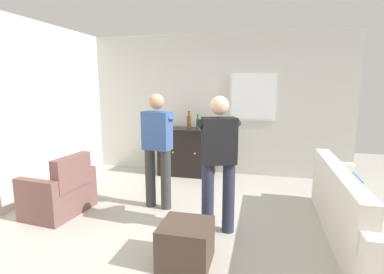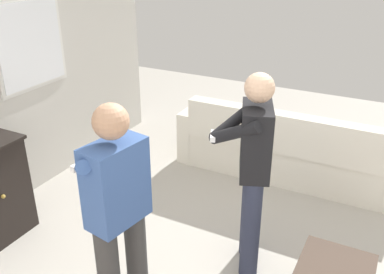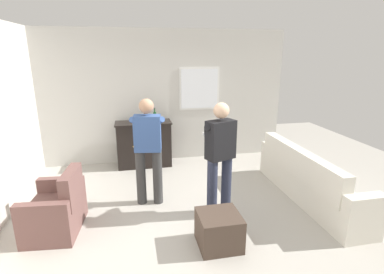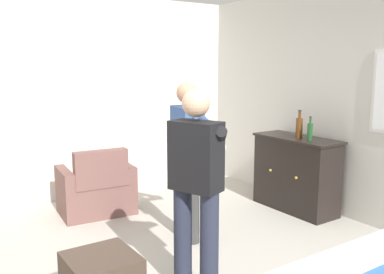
{
  "view_description": "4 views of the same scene",
  "coord_description": "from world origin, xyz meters",
  "px_view_note": "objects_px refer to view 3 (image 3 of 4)",
  "views": [
    {
      "loc": [
        0.92,
        -3.36,
        1.81
      ],
      "look_at": [
        0.02,
        0.4,
        1.13
      ],
      "focal_mm": 28.0,
      "sensor_mm": 36.0,
      "label": 1
    },
    {
      "loc": [
        -2.35,
        -0.82,
        2.53
      ],
      "look_at": [
        0.17,
        0.49,
        1.21
      ],
      "focal_mm": 40.0,
      "sensor_mm": 36.0,
      "label": 2
    },
    {
      "loc": [
        -0.78,
        -3.75,
        2.35
      ],
      "look_at": [
        0.06,
        0.25,
        1.17
      ],
      "focal_mm": 28.0,
      "sensor_mm": 36.0,
      "label": 3
    },
    {
      "loc": [
        3.12,
        -1.77,
        1.87
      ],
      "look_at": [
        -0.0,
        0.33,
        1.22
      ],
      "focal_mm": 40.0,
      "sensor_mm": 36.0,
      "label": 4
    }
  ],
  "objects_px": {
    "bottle_wine_green": "(155,117)",
    "person_standing_left": "(148,147)",
    "sideboard_cabinet": "(144,144)",
    "person_standing_right": "(220,154)",
    "armchair": "(57,211)",
    "ottoman": "(219,230)",
    "couch": "(307,181)",
    "bottle_liquor_amber": "(146,116)"
  },
  "relations": [
    {
      "from": "bottle_wine_green",
      "to": "person_standing_left",
      "type": "relative_size",
      "value": 0.17
    },
    {
      "from": "sideboard_cabinet",
      "to": "bottle_wine_green",
      "type": "bearing_deg",
      "value": -12.0
    },
    {
      "from": "bottle_wine_green",
      "to": "person_standing_right",
      "type": "xyz_separation_m",
      "value": [
        0.73,
        -2.16,
        -0.13
      ]
    },
    {
      "from": "armchair",
      "to": "bottle_wine_green",
      "type": "relative_size",
      "value": 3.21
    },
    {
      "from": "armchair",
      "to": "ottoman",
      "type": "xyz_separation_m",
      "value": [
        2.03,
        -0.77,
        -0.07
      ]
    },
    {
      "from": "person_standing_left",
      "to": "armchair",
      "type": "bearing_deg",
      "value": -157.37
    },
    {
      "from": "armchair",
      "to": "person_standing_right",
      "type": "distance_m",
      "value": 2.34
    },
    {
      "from": "couch",
      "to": "person_standing_left",
      "type": "height_order",
      "value": "person_standing_left"
    },
    {
      "from": "bottle_wine_green",
      "to": "ottoman",
      "type": "distance_m",
      "value": 3.06
    },
    {
      "from": "couch",
      "to": "person_standing_right",
      "type": "distance_m",
      "value": 1.66
    },
    {
      "from": "couch",
      "to": "armchair",
      "type": "distance_m",
      "value": 3.78
    },
    {
      "from": "person_standing_right",
      "to": "bottle_wine_green",
      "type": "bearing_deg",
      "value": 108.59
    },
    {
      "from": "sideboard_cabinet",
      "to": "bottle_wine_green",
      "type": "distance_m",
      "value": 0.63
    },
    {
      "from": "bottle_liquor_amber",
      "to": "person_standing_right",
      "type": "distance_m",
      "value": 2.35
    },
    {
      "from": "bottle_liquor_amber",
      "to": "person_standing_left",
      "type": "bearing_deg",
      "value": -92.38
    },
    {
      "from": "ottoman",
      "to": "person_standing_right",
      "type": "bearing_deg",
      "value": 73.78
    },
    {
      "from": "bottle_liquor_amber",
      "to": "person_standing_right",
      "type": "relative_size",
      "value": 0.21
    },
    {
      "from": "bottle_wine_green",
      "to": "person_standing_right",
      "type": "relative_size",
      "value": 0.17
    },
    {
      "from": "ottoman",
      "to": "bottle_wine_green",
      "type": "bearing_deg",
      "value": 100.02
    },
    {
      "from": "bottle_wine_green",
      "to": "bottle_liquor_amber",
      "type": "xyz_separation_m",
      "value": [
        -0.18,
        0.01,
        0.03
      ]
    },
    {
      "from": "bottle_liquor_amber",
      "to": "bottle_wine_green",
      "type": "bearing_deg",
      "value": -2.74
    },
    {
      "from": "person_standing_left",
      "to": "ottoman",
      "type": "bearing_deg",
      "value": -59.72
    },
    {
      "from": "person_standing_left",
      "to": "bottle_liquor_amber",
      "type": "bearing_deg",
      "value": 87.62
    },
    {
      "from": "bottle_liquor_amber",
      "to": "person_standing_left",
      "type": "relative_size",
      "value": 0.21
    },
    {
      "from": "couch",
      "to": "person_standing_left",
      "type": "distance_m",
      "value": 2.61
    },
    {
      "from": "ottoman",
      "to": "person_standing_left",
      "type": "xyz_separation_m",
      "value": [
        -0.76,
        1.3,
        0.72
      ]
    },
    {
      "from": "bottle_wine_green",
      "to": "person_standing_right",
      "type": "height_order",
      "value": "person_standing_right"
    },
    {
      "from": "ottoman",
      "to": "person_standing_left",
      "type": "distance_m",
      "value": 1.67
    },
    {
      "from": "person_standing_right",
      "to": "armchair",
      "type": "bearing_deg",
      "value": 179.25
    },
    {
      "from": "bottle_wine_green",
      "to": "ottoman",
      "type": "height_order",
      "value": "bottle_wine_green"
    },
    {
      "from": "couch",
      "to": "ottoman",
      "type": "bearing_deg",
      "value": -153.17
    },
    {
      "from": "bottle_liquor_amber",
      "to": "person_standing_left",
      "type": "distance_m",
      "value": 1.61
    },
    {
      "from": "bottle_wine_green",
      "to": "person_standing_right",
      "type": "distance_m",
      "value": 2.28
    },
    {
      "from": "armchair",
      "to": "couch",
      "type": "bearing_deg",
      "value": 1.78
    },
    {
      "from": "armchair",
      "to": "ottoman",
      "type": "bearing_deg",
      "value": -20.65
    },
    {
      "from": "bottle_wine_green",
      "to": "person_standing_left",
      "type": "height_order",
      "value": "person_standing_left"
    },
    {
      "from": "sideboard_cabinet",
      "to": "ottoman",
      "type": "xyz_separation_m",
      "value": [
        0.75,
        -2.95,
        -0.26
      ]
    },
    {
      "from": "bottle_liquor_amber",
      "to": "ottoman",
      "type": "xyz_separation_m",
      "value": [
        0.69,
        -2.9,
        -0.87
      ]
    },
    {
      "from": "sideboard_cabinet",
      "to": "bottle_wine_green",
      "type": "relative_size",
      "value": 3.9
    },
    {
      "from": "bottle_wine_green",
      "to": "person_standing_left",
      "type": "distance_m",
      "value": 1.62
    },
    {
      "from": "sideboard_cabinet",
      "to": "bottle_liquor_amber",
      "type": "height_order",
      "value": "bottle_liquor_amber"
    },
    {
      "from": "sideboard_cabinet",
      "to": "person_standing_right",
      "type": "xyz_separation_m",
      "value": [
        0.96,
        -2.21,
        0.46
      ]
    }
  ]
}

